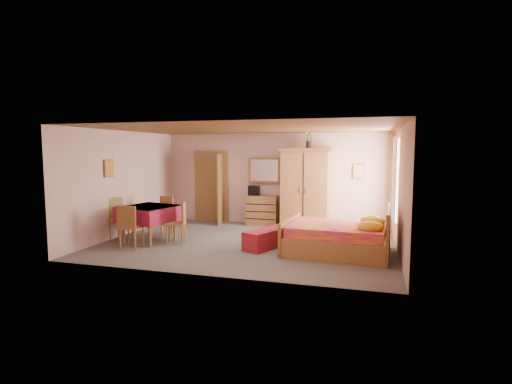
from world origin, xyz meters
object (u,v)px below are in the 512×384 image
(chair_east, at_px, (175,223))
(chest_of_drawers, at_px, (262,210))
(sunflower_vase, at_px, (309,138))
(chair_west, at_px, (121,219))
(stereo, at_px, (254,190))
(floor_lamp, at_px, (287,196))
(chair_north, at_px, (161,216))
(wall_mirror, at_px, (264,170))
(dining_table, at_px, (149,224))
(bench, at_px, (267,238))
(bed, at_px, (337,230))
(wardrobe, at_px, (305,188))
(chair_south, at_px, (131,226))

(chair_east, bearing_deg, chest_of_drawers, -43.64)
(sunflower_vase, distance_m, chair_west, 5.24)
(stereo, distance_m, floor_lamp, 0.97)
(stereo, distance_m, chair_west, 3.73)
(chair_west, xyz_separation_m, chair_east, (1.44, -0.02, -0.02))
(chair_west, height_order, chair_east, chair_west)
(chest_of_drawers, bearing_deg, chair_west, -136.70)
(chair_west, bearing_deg, chair_north, 152.56)
(chest_of_drawers, distance_m, wall_mirror, 1.15)
(floor_lamp, bearing_deg, sunflower_vase, -13.98)
(dining_table, bearing_deg, bench, 3.43)
(chest_of_drawers, xyz_separation_m, wall_mirror, (0.00, 0.21, 1.13))
(bed, bearing_deg, wardrobe, 116.84)
(bed, height_order, chair_east, bed)
(floor_lamp, xyz_separation_m, chair_east, (-2.01, -2.85, -0.36))
(chest_of_drawers, relative_size, floor_lamp, 0.53)
(floor_lamp, bearing_deg, chair_south, -128.32)
(wall_mirror, distance_m, wardrobe, 1.33)
(chair_south, distance_m, chair_north, 1.34)
(dining_table, height_order, chair_north, chair_north)
(chest_of_drawers, height_order, bed, bed)
(dining_table, bearing_deg, chair_east, -3.70)
(wall_mirror, bearing_deg, sunflower_vase, -9.51)
(stereo, distance_m, sunflower_vase, 2.13)
(chest_of_drawers, xyz_separation_m, chair_west, (-2.75, -2.71, 0.08))
(wardrobe, xyz_separation_m, chair_south, (-3.27, -3.31, -0.61))
(stereo, distance_m, bench, 2.85)
(floor_lamp, height_order, wardrobe, wardrobe)
(sunflower_vase, height_order, bed, sunflower_vase)
(chair_north, distance_m, chair_east, 1.05)
(dining_table, relative_size, chair_north, 1.18)
(floor_lamp, distance_m, chair_west, 4.48)
(wall_mirror, distance_m, bench, 3.15)
(wall_mirror, xyz_separation_m, bench, (0.80, -2.73, -1.35))
(bed, relative_size, chair_east, 2.23)
(chair_west, bearing_deg, chest_of_drawers, 151.20)
(bench, bearing_deg, chair_east, -174.23)
(wall_mirror, distance_m, chair_east, 3.40)
(floor_lamp, distance_m, dining_table, 3.92)
(bed, height_order, chair_south, bed)
(wall_mirror, distance_m, chair_south, 4.25)
(chest_of_drawers, distance_m, chair_west, 3.86)
(dining_table, bearing_deg, wardrobe, 39.32)
(wall_mirror, bearing_deg, chair_north, -131.93)
(bed, xyz_separation_m, chair_west, (-5.05, -0.15, 0.01))
(chair_east, bearing_deg, dining_table, 68.24)
(sunflower_vase, xyz_separation_m, chair_north, (-3.38, -1.98, -1.96))
(wardrobe, height_order, chair_west, wardrobe)
(chair_north, bearing_deg, chair_south, 107.01)
(chest_of_drawers, relative_size, wall_mirror, 0.96)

